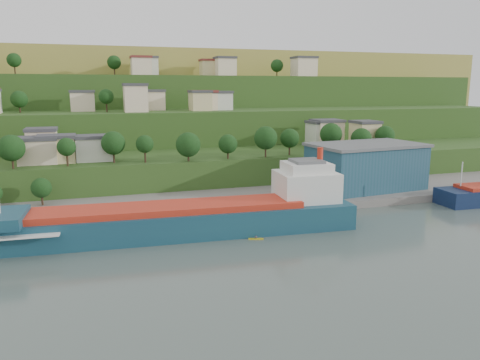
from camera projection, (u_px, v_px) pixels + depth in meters
name	position (u px, v px, depth m)	size (l,w,h in m)	color
ground	(229.00, 242.00, 93.16)	(500.00, 500.00, 0.00)	#485851
quay	(271.00, 202.00, 125.31)	(220.00, 26.00, 4.00)	slate
hillside	(140.00, 145.00, 250.61)	(360.00, 211.16, 96.00)	#284719
cargo_ship_near	(191.00, 220.00, 97.87)	(75.76, 16.44, 19.31)	#153950
warehouse	(366.00, 166.00, 132.73)	(32.83, 22.16, 12.80)	#1D4757
dinghy	(25.00, 227.00, 98.19)	(3.70, 1.39, 0.74)	silver
kayak_orange	(224.00, 238.00, 94.76)	(3.53, 1.02, 0.87)	#DA5413
kayak_yellow	(256.00, 238.00, 94.82)	(3.06, 1.47, 0.76)	gold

